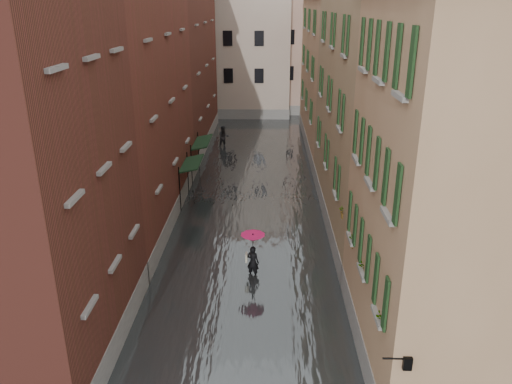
# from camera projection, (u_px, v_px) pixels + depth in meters

# --- Properties ---
(ground) EXTENTS (120.00, 120.00, 0.00)m
(ground) POSITION_uv_depth(u_px,v_px,m) (242.00, 318.00, 18.90)
(ground) COLOR #58585A
(ground) RESTS_ON ground
(floodwater) EXTENTS (10.00, 60.00, 0.20)m
(floodwater) POSITION_uv_depth(u_px,v_px,m) (253.00, 193.00, 31.01)
(floodwater) COLOR #404547
(floodwater) RESTS_ON ground
(building_left_near) EXTENTS (6.00, 8.00, 13.00)m
(building_left_near) POSITION_uv_depth(u_px,v_px,m) (3.00, 170.00, 14.88)
(building_left_near) COLOR brown
(building_left_near) RESTS_ON ground
(building_left_mid) EXTENTS (6.00, 14.00, 12.50)m
(building_left_mid) POSITION_uv_depth(u_px,v_px,m) (112.00, 107.00, 25.25)
(building_left_mid) COLOR maroon
(building_left_mid) RESTS_ON ground
(building_left_far) EXTENTS (6.00, 16.00, 14.00)m
(building_left_far) POSITION_uv_depth(u_px,v_px,m) (168.00, 60.00, 38.99)
(building_left_far) COLOR brown
(building_left_far) RESTS_ON ground
(building_right_near) EXTENTS (6.00, 8.00, 11.50)m
(building_right_near) POSITION_uv_depth(u_px,v_px,m) (472.00, 198.00, 14.82)
(building_right_near) COLOR #A07752
(building_right_near) RESTS_ON ground
(building_right_mid) EXTENTS (6.00, 14.00, 13.00)m
(building_right_mid) POSITION_uv_depth(u_px,v_px,m) (390.00, 103.00, 24.83)
(building_right_mid) COLOR #957D5A
(building_right_mid) RESTS_ON ground
(building_right_far) EXTENTS (6.00, 16.00, 11.50)m
(building_right_far) POSITION_uv_depth(u_px,v_px,m) (346.00, 77.00, 39.12)
(building_right_far) COLOR #A07752
(building_right_far) RESTS_ON ground
(building_end_cream) EXTENTS (12.00, 9.00, 13.00)m
(building_end_cream) POSITION_uv_depth(u_px,v_px,m) (231.00, 50.00, 52.16)
(building_end_cream) COLOR beige
(building_end_cream) RESTS_ON ground
(building_end_pink) EXTENTS (10.00, 9.00, 12.00)m
(building_end_pink) POSITION_uv_depth(u_px,v_px,m) (316.00, 54.00, 54.00)
(building_end_pink) COLOR #CDA490
(building_end_pink) RESTS_ON ground
(awning_near) EXTENTS (1.09, 2.98, 2.80)m
(awning_near) POSITION_uv_depth(u_px,v_px,m) (191.00, 165.00, 28.65)
(awning_near) COLOR #16311A
(awning_near) RESTS_ON ground
(awning_far) EXTENTS (1.09, 3.40, 2.80)m
(awning_far) POSITION_uv_depth(u_px,v_px,m) (202.00, 143.00, 33.01)
(awning_far) COLOR #16311A
(awning_far) RESTS_ON ground
(wall_lantern) EXTENTS (0.71, 0.22, 0.35)m
(wall_lantern) POSITION_uv_depth(u_px,v_px,m) (406.00, 362.00, 12.13)
(wall_lantern) COLOR black
(wall_lantern) RESTS_ON ground
(window_planters) EXTENTS (0.59, 8.26, 0.84)m
(window_planters) POSITION_uv_depth(u_px,v_px,m) (362.00, 246.00, 16.78)
(window_planters) COLOR brown
(window_planters) RESTS_ON ground
(pedestrian_main) EXTENTS (1.04, 1.04, 2.06)m
(pedestrian_main) POSITION_uv_depth(u_px,v_px,m) (253.00, 250.00, 21.20)
(pedestrian_main) COLOR black
(pedestrian_main) RESTS_ON ground
(pedestrian_far) EXTENTS (1.11, 0.99, 1.88)m
(pedestrian_far) POSITION_uv_depth(u_px,v_px,m) (224.00, 137.00, 40.45)
(pedestrian_far) COLOR black
(pedestrian_far) RESTS_ON ground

